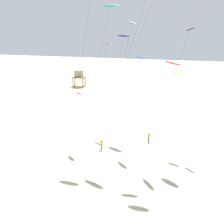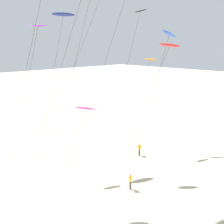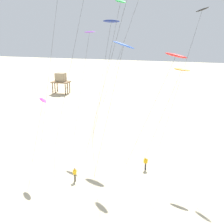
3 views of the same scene
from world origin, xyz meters
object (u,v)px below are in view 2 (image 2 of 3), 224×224
object	(u,v)px
kite_blue	(168,37)
kite_orange	(150,61)
kite_purple	(37,30)
kite_navy	(63,16)
kite_red	(169,46)
kite_flyer_nearest	(130,181)
kite_flyer_middle	(139,149)
kite_magenta	(85,110)
kite_black	(139,16)

from	to	relation	value
kite_blue	kite_orange	xyz separation A→B (m)	(5.26, 6.33, -2.91)
kite_purple	kite_orange	world-z (taller)	kite_purple
kite_blue	kite_navy	bearing A→B (deg)	111.33
kite_navy	kite_orange	distance (m)	12.60
kite_red	kite_flyer_nearest	xyz separation A→B (m)	(-10.23, -3.04, -13.27)
kite_purple	kite_flyer_middle	size ratio (longest dim) A/B	9.91
kite_blue	kite_magenta	xyz separation A→B (m)	(-9.86, 1.59, -6.27)
kite_red	kite_blue	world-z (taller)	kite_blue
kite_red	kite_magenta	xyz separation A→B (m)	(-14.61, -1.43, -5.36)
kite_black	kite_flyer_nearest	size ratio (longest dim) A/B	11.56
kite_magenta	kite_orange	xyz separation A→B (m)	(15.12, 4.74, 3.36)
kite_magenta	kite_red	bearing A→B (deg)	5.61
kite_black	kite_purple	distance (m)	15.20
kite_navy	kite_orange	xyz separation A→B (m)	(9.89, -5.53, -5.49)
kite_black	kite_flyer_nearest	distance (m)	23.43
kite_navy	kite_purple	bearing A→B (deg)	173.97
kite_navy	kite_blue	size ratio (longest dim) A/B	1.14
kite_red	kite_orange	size ratio (longest dim) A/B	1.16
kite_navy	kite_magenta	world-z (taller)	kite_navy
kite_magenta	kite_flyer_middle	size ratio (longest dim) A/B	5.48
kite_navy	kite_black	size ratio (longest dim) A/B	0.94
kite_blue	kite_orange	distance (m)	8.73
kite_purple	kite_red	bearing A→B (deg)	-35.88
kite_blue	kite_purple	distance (m)	14.61
kite_red	kite_navy	distance (m)	13.35
kite_red	kite_flyer_middle	distance (m)	13.72
kite_orange	kite_black	bearing A→B (deg)	65.02
kite_red	kite_purple	size ratio (longest dim) A/B	0.88
kite_flyer_nearest	kite_black	bearing A→B (deg)	38.43
kite_blue	kite_magenta	world-z (taller)	kite_blue
kite_black	kite_orange	world-z (taller)	kite_black
kite_red	kite_black	world-z (taller)	kite_black
kite_black	kite_blue	distance (m)	12.37
kite_purple	kite_flyer_nearest	world-z (taller)	kite_purple
kite_navy	kite_purple	distance (m)	3.75
kite_flyer_nearest	kite_flyer_middle	bearing A→B (deg)	34.14
kite_flyer_middle	kite_red	bearing A→B (deg)	-33.35
kite_orange	kite_flyer_middle	xyz separation A→B (m)	(-3.43, -1.39, -11.27)
kite_navy	kite_black	distance (m)	11.70
kite_blue	kite_flyer_middle	xyz separation A→B (m)	(1.83, 4.94, -14.18)
kite_orange	kite_flyer_nearest	bearing A→B (deg)	-149.43
kite_red	kite_magenta	distance (m)	15.62
kite_orange	kite_flyer_middle	bearing A→B (deg)	-157.97
kite_red	kite_flyer_nearest	bearing A→B (deg)	-163.44
kite_red	kite_navy	xyz separation A→B (m)	(-9.38, 8.84, 3.49)
kite_orange	kite_navy	bearing A→B (deg)	150.79
kite_flyer_nearest	kite_navy	bearing A→B (deg)	85.89
kite_purple	kite_flyer_nearest	xyz separation A→B (m)	(2.47, -12.23, -15.06)
kite_black	kite_flyer_nearest	world-z (taller)	kite_black
kite_orange	kite_flyer_nearest	world-z (taller)	kite_orange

